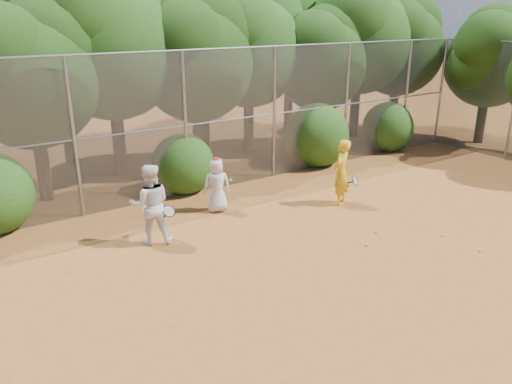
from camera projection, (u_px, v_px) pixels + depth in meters
ground at (364, 268)px, 10.22m from camera, size 80.00×80.00×0.00m
fence_back at (214, 120)px, 14.16m from camera, size 20.05×0.09×4.03m
tree_2 at (30, 68)px, 12.82m from camera, size 3.99×3.47×5.47m
tree_3 at (110, 32)px, 14.64m from camera, size 4.89×4.26×6.70m
tree_4 at (196, 52)px, 15.68m from camera, size 4.19×3.64×5.73m
tree_5 at (249, 39)px, 17.52m from camera, size 4.51×3.92×6.17m
tree_6 at (321, 55)px, 18.23m from camera, size 3.86×3.36×5.29m
tree_7 at (360, 30)px, 19.74m from camera, size 4.77×4.14×6.53m
tree_8 at (400, 41)px, 20.69m from camera, size 4.25×3.70×5.82m
tree_10 at (56, 22)px, 15.77m from camera, size 5.15×4.48×7.06m
tree_11 at (202, 35)px, 18.21m from camera, size 4.64×4.03×6.35m
tree_12 at (291, 23)px, 20.91m from camera, size 5.02×4.37×6.88m
tree_13 at (491, 53)px, 18.95m from camera, size 3.86×3.36×5.29m
bush_1 at (183, 161)px, 14.33m from camera, size 1.80×1.80×1.80m
bush_2 at (317, 133)px, 16.87m from camera, size 2.20×2.20×2.20m
bush_3 at (388, 125)px, 18.74m from camera, size 1.90×1.90×1.90m
player_yellow at (341, 173)px, 13.32m from camera, size 0.91×0.69×1.80m
player_teen at (217, 185)px, 12.90m from camera, size 0.81×0.65×1.46m
player_white at (151, 205)px, 11.04m from camera, size 1.09×0.98×1.84m
ball_0 at (376, 232)px, 11.80m from camera, size 0.07×0.07×0.07m
ball_1 at (393, 214)px, 12.88m from camera, size 0.07×0.07×0.07m
ball_2 at (480, 251)px, 10.88m from camera, size 0.07×0.07×0.07m
ball_3 at (443, 236)px, 11.61m from camera, size 0.07×0.07×0.07m
ball_4 at (367, 245)px, 11.15m from camera, size 0.07×0.07×0.07m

